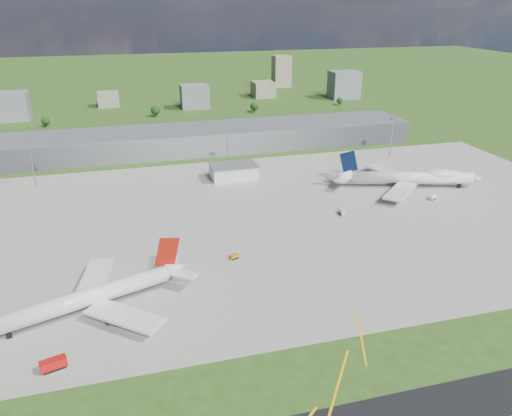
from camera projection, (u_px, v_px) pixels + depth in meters
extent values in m
plane|color=#2E4A17|center=(203.00, 156.00, 334.41)|extent=(1400.00, 1400.00, 0.00)
cube|color=gray|center=(262.00, 218.00, 239.01)|extent=(360.00, 190.00, 0.08)
cube|color=slate|center=(198.00, 139.00, 344.85)|extent=(300.00, 42.00, 15.00)
cube|color=silver|center=(234.00, 172.00, 290.83)|extent=(26.00, 16.00, 8.00)
cylinder|color=gray|center=(32.00, 166.00, 274.05)|extent=(0.70, 0.70, 25.00)
cube|color=gray|center=(28.00, 143.00, 269.10)|extent=(3.50, 2.00, 1.20)
cylinder|color=gray|center=(228.00, 151.00, 300.89)|extent=(0.70, 0.70, 25.00)
cube|color=gray|center=(227.00, 130.00, 295.93)|extent=(3.50, 2.00, 1.20)
cylinder|color=gray|center=(391.00, 138.00, 327.72)|extent=(0.70, 0.70, 25.00)
cube|color=gray|center=(393.00, 119.00, 322.77)|extent=(3.50, 2.00, 1.20)
cylinder|color=silver|center=(83.00, 299.00, 164.72)|extent=(57.87, 25.18, 6.12)
cone|color=silver|center=(175.00, 268.00, 181.97)|extent=(9.71, 8.46, 6.12)
cube|color=maroon|center=(77.00, 306.00, 164.39)|extent=(46.63, 18.28, 1.33)
cube|color=silver|center=(125.00, 316.00, 158.91)|extent=(26.05, 24.28, 0.92)
cube|color=silver|center=(95.00, 277.00, 181.00)|extent=(14.00, 27.76, 0.92)
cube|color=maroon|center=(167.00, 252.00, 177.80)|extent=(9.76, 3.81, 12.32)
cylinder|color=#38383D|center=(114.00, 318.00, 161.27)|extent=(6.37, 4.92, 3.26)
cylinder|color=#38383D|center=(93.00, 289.00, 177.54)|extent=(6.37, 4.92, 3.26)
cube|color=black|center=(107.00, 311.00, 166.10)|extent=(1.94, 1.69, 2.55)
cube|color=black|center=(98.00, 298.00, 173.07)|extent=(1.94, 1.69, 2.55)
cube|color=black|center=(9.00, 335.00, 154.15)|extent=(1.94, 1.69, 2.55)
cylinder|color=silver|center=(411.00, 178.00, 275.88)|extent=(65.84, 25.84, 6.68)
cone|color=silver|center=(477.00, 178.00, 274.95)|extent=(7.10, 7.96, 6.68)
cone|color=silver|center=(343.00, 175.00, 276.51)|extent=(10.19, 8.90, 6.68)
cube|color=navy|center=(415.00, 181.00, 276.63)|extent=(53.19, 18.57, 1.40)
ellipsoid|color=silver|center=(443.00, 174.00, 274.66)|extent=(22.39, 12.61, 6.01)
cube|color=silver|center=(387.00, 171.00, 291.95)|extent=(16.24, 31.47, 0.97)
cube|color=silver|center=(400.00, 191.00, 261.80)|extent=(28.58, 27.60, 0.97)
cube|color=black|center=(349.00, 162.00, 273.40)|extent=(10.42, 3.64, 13.02)
cylinder|color=#38383D|center=(396.00, 178.00, 286.50)|extent=(6.67, 5.02, 3.45)
cylinder|color=#38383D|center=(381.00, 172.00, 296.59)|extent=(6.67, 5.02, 3.45)
cylinder|color=#38383D|center=(404.00, 190.00, 268.63)|extent=(6.67, 5.02, 3.45)
cylinder|color=#38383D|center=(397.00, 198.00, 258.86)|extent=(6.67, 5.02, 3.45)
cube|color=black|center=(396.00, 182.00, 282.28)|extent=(2.03, 1.74, 2.69)
cube|color=black|center=(401.00, 188.00, 273.35)|extent=(2.03, 1.74, 2.69)
cube|color=black|center=(459.00, 186.00, 276.96)|extent=(2.03, 1.74, 2.69)
cube|color=#B8100D|center=(53.00, 364.00, 140.91)|extent=(7.80, 4.68, 2.93)
cube|color=black|center=(54.00, 368.00, 141.48)|extent=(6.78, 4.51, 0.70)
cube|color=#C67C0B|center=(234.00, 256.00, 201.49)|extent=(4.08, 3.16, 1.44)
cube|color=black|center=(234.00, 258.00, 201.77)|extent=(3.61, 3.07, 0.70)
cube|color=silver|center=(342.00, 212.00, 242.63)|extent=(2.61, 5.06, 2.15)
cube|color=black|center=(342.00, 214.00, 243.05)|extent=(2.65, 4.35, 0.70)
cube|color=white|center=(433.00, 197.00, 260.85)|extent=(4.55, 3.42, 1.83)
cube|color=black|center=(432.00, 199.00, 261.20)|extent=(4.02, 3.26, 0.70)
cube|color=slate|center=(12.00, 106.00, 429.00)|extent=(28.00, 22.00, 24.00)
cube|color=gray|center=(108.00, 99.00, 486.03)|extent=(20.00, 18.00, 14.00)
cube|color=slate|center=(195.00, 97.00, 477.32)|extent=(26.00, 20.00, 22.00)
cube|color=gray|center=(263.00, 89.00, 533.57)|extent=(22.00, 24.00, 16.00)
cube|color=slate|center=(344.00, 85.00, 524.08)|extent=(30.00, 22.00, 28.00)
cube|color=gray|center=(281.00, 71.00, 592.81)|extent=(20.00, 18.00, 36.00)
cylinder|color=#382314|center=(46.00, 125.00, 409.26)|extent=(0.70, 0.70, 3.00)
sphere|color=black|center=(46.00, 121.00, 407.95)|extent=(6.75, 6.75, 6.75)
cylinder|color=#382314|center=(156.00, 115.00, 444.44)|extent=(0.70, 0.70, 3.60)
sphere|color=black|center=(155.00, 110.00, 442.87)|extent=(8.10, 8.10, 8.10)
cylinder|color=#382314|center=(254.00, 111.00, 461.99)|extent=(0.70, 0.70, 3.40)
sphere|color=black|center=(254.00, 106.00, 460.51)|extent=(7.65, 7.65, 7.65)
cylinder|color=#382314|center=(339.00, 104.00, 492.95)|extent=(0.70, 0.70, 2.80)
sphere|color=black|center=(340.00, 101.00, 491.74)|extent=(6.30, 6.30, 6.30)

